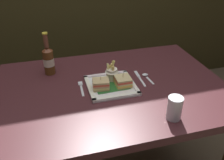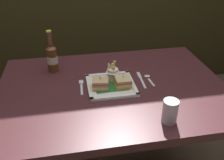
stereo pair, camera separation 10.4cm
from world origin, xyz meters
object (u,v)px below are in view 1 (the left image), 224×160
sandwich_half_left (101,84)px  spoon (146,76)px  water_glass (174,109)px  knife (139,78)px  fork (81,87)px  dining_table (113,101)px  square_plate (111,85)px  fries_cup (112,72)px  beer_bottle (48,59)px  sandwich_half_right (123,81)px

sandwich_half_left → spoon: (0.29, 0.07, -0.03)m
water_glass → knife: water_glass is taller
fork → dining_table: bearing=-10.7°
square_plate → fries_cup: (0.02, 0.05, 0.05)m
fries_cup → knife: (0.16, -0.01, -0.06)m
fries_cup → beer_bottle: 0.38m
sandwich_half_left → sandwich_half_right: same height
square_plate → spoon: (0.23, 0.05, -0.00)m
sandwich_half_left → fries_cup: size_ratio=0.80×
water_glass → square_plate: bearing=121.0°
fork → spoon: bearing=2.7°
fork → knife: (0.34, 0.02, 0.00)m
sandwich_half_right → square_plate: bearing=160.8°
beer_bottle → knife: size_ratio=1.43×
square_plate → water_glass: size_ratio=2.34×
water_glass → knife: bearing=92.7°
knife → sandwich_half_right: bearing=-151.4°
knife → water_glass: bearing=-87.3°
sandwich_half_left → fork: 0.12m
sandwich_half_left → sandwich_half_right: 0.12m
fries_cup → beer_bottle: bearing=150.4°
sandwich_half_right → water_glass: size_ratio=0.79×
sandwich_half_left → fries_cup: (0.08, 0.07, 0.02)m
fries_cup → water_glass: (0.18, -0.39, -0.01)m
square_plate → spoon: 0.23m
water_glass → knife: (-0.02, 0.38, -0.05)m
fries_cup → water_glass: size_ratio=1.05×
dining_table → fries_cup: 0.17m
spoon → fork: bearing=-177.3°
water_glass → dining_table: bearing=119.7°
sandwich_half_left → beer_bottle: bearing=133.7°
water_glass → spoon: bearing=86.3°
dining_table → fork: 0.20m
dining_table → sandwich_half_left: 0.15m
fork → fries_cup: bearing=7.2°
square_plate → fork: square_plate is taller
fries_cup → spoon: 0.21m
spoon → water_glass: bearing=-93.7°
square_plate → spoon: bearing=11.9°
square_plate → beer_bottle: beer_bottle is taller
fries_cup → dining_table: bearing=-98.1°
dining_table → square_plate: bearing=169.0°
dining_table → square_plate: 0.10m
square_plate → knife: size_ratio=1.45×
beer_bottle → spoon: 0.58m
sandwich_half_left → sandwich_half_right: (0.12, 0.00, -0.00)m
sandwich_half_right → fries_cup: (-0.04, 0.07, 0.02)m
square_plate → sandwich_half_right: (0.06, -0.02, 0.03)m
sandwich_half_left → sandwich_half_right: bearing=0.0°
sandwich_half_left → beer_bottle: beer_bottle is taller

